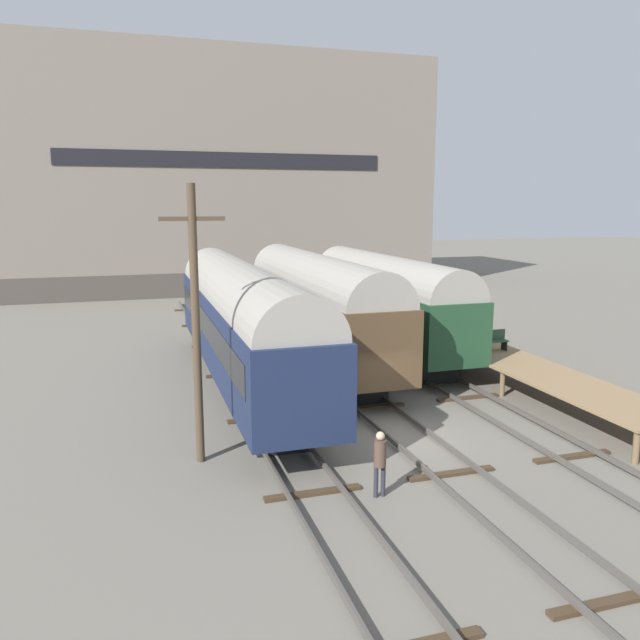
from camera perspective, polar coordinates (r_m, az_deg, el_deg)
ground_plane at (r=20.77m, az=7.84°, el=-10.59°), size 200.00×200.00×0.00m
track_left at (r=19.45m, az=-3.22°, el=-11.55°), size 2.60×60.00×0.26m
track_middle at (r=20.72m, az=7.85°, el=-10.22°), size 2.60×60.00×0.26m
track_right at (r=22.65m, az=17.26°, el=-8.78°), size 2.60×60.00×0.26m
train_car_brown at (r=29.03m, az=-0.30°, el=1.64°), size 2.95×16.20×5.19m
train_car_navy at (r=25.38m, az=-7.17°, el=0.23°), size 2.95×18.84×5.15m
train_car_green at (r=31.64m, az=6.02°, el=2.07°), size 2.84×15.11×4.94m
station_platform at (r=26.20m, az=18.65°, el=-4.26°), size 2.77×13.94×1.09m
bench at (r=28.47m, az=15.44°, el=-1.75°), size 1.40×0.40×0.91m
person_worker at (r=16.41m, az=5.51°, el=-12.41°), size 0.32×0.32×1.77m
utility_pole at (r=17.96m, az=-11.28°, el=-0.18°), size 1.80×0.24×8.02m
warehouse_building at (r=57.95m, az=-9.56°, el=12.85°), size 36.76×13.12×19.81m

